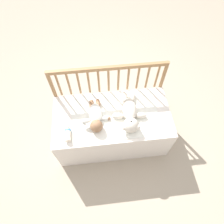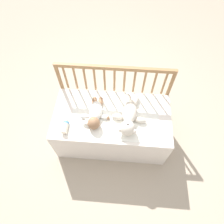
# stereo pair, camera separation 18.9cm
# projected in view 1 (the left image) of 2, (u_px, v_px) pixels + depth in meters

# --- Properties ---
(ground_plane) EXTENTS (12.00, 12.00, 0.00)m
(ground_plane) POSITION_uv_depth(u_px,v_px,m) (112.00, 136.00, 2.34)
(ground_plane) COLOR tan
(crib_mattress) EXTENTS (1.15, 0.59, 0.47)m
(crib_mattress) POSITION_uv_depth(u_px,v_px,m) (112.00, 127.00, 2.14)
(crib_mattress) COLOR white
(crib_mattress) RESTS_ON ground_plane
(crib_rail) EXTENTS (1.15, 0.04, 0.82)m
(crib_rail) POSITION_uv_depth(u_px,v_px,m) (109.00, 84.00, 2.02)
(crib_rail) COLOR #997047
(crib_rail) RESTS_ON ground_plane
(blanket) EXTENTS (0.84, 0.54, 0.01)m
(blanket) POSITION_uv_depth(u_px,v_px,m) (115.00, 115.00, 1.94)
(blanket) COLOR white
(blanket) RESTS_ON crib_mattress
(teddy_bear) EXTENTS (0.34, 0.48, 0.14)m
(teddy_bear) POSITION_uv_depth(u_px,v_px,m) (130.00, 114.00, 1.89)
(teddy_bear) COLOR silver
(teddy_bear) RESTS_ON crib_mattress
(baby) EXTENTS (0.28, 0.38, 0.12)m
(baby) POSITION_uv_depth(u_px,v_px,m) (96.00, 116.00, 1.88)
(baby) COLOR white
(baby) RESTS_ON crib_mattress
(baby_bottle) EXTENTS (0.06, 0.15, 0.06)m
(baby_bottle) POSITION_uv_depth(u_px,v_px,m) (68.00, 134.00, 1.81)
(baby_bottle) COLOR #F4E5CC
(baby_bottle) RESTS_ON crib_mattress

